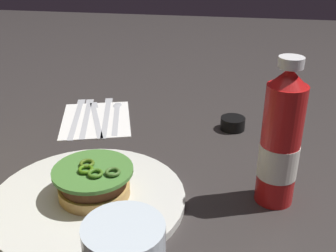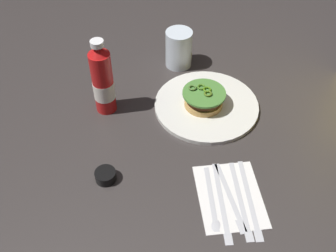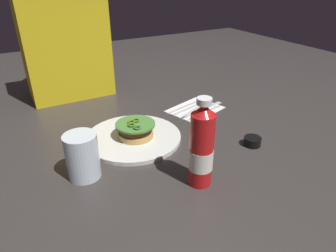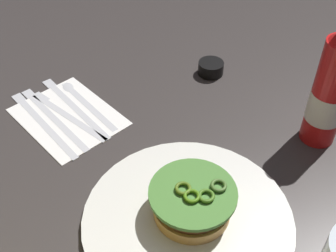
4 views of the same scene
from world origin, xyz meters
name	(u,v)px [view 4 (image 4 of 4)]	position (x,y,z in m)	size (l,w,h in m)	color
ground_plane	(234,172)	(0.00, 0.00, 0.00)	(3.00, 3.00, 0.00)	#34302E
dinner_plate	(188,219)	(-0.05, 0.11, 0.01)	(0.30, 0.30, 0.01)	silver
burger_sandwich	(192,202)	(-0.05, 0.10, 0.04)	(0.12, 0.12, 0.05)	tan
ketchup_bottle	(331,91)	(0.01, -0.17, 0.10)	(0.06, 0.06, 0.23)	red
condiment_cup	(211,68)	(0.25, -0.10, 0.01)	(0.05, 0.05, 0.03)	black
napkin	(68,116)	(0.24, 0.20, 0.00)	(0.19, 0.15, 0.00)	white
spoon_utensil	(80,97)	(0.28, 0.16, 0.00)	(0.18, 0.06, 0.00)	silver
butter_knife	(70,102)	(0.28, 0.18, 0.00)	(0.22, 0.07, 0.00)	silver
fork_utensil	(61,111)	(0.26, 0.21, 0.00)	(0.19, 0.10, 0.00)	silver
table_knife	(50,113)	(0.26, 0.23, 0.00)	(0.21, 0.07, 0.00)	silver
steak_knife	(39,119)	(0.26, 0.25, 0.00)	(0.22, 0.07, 0.00)	silver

